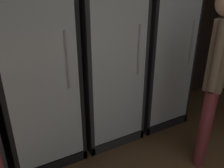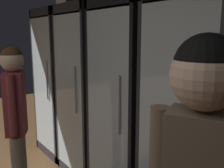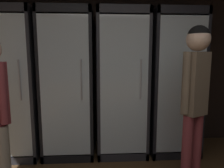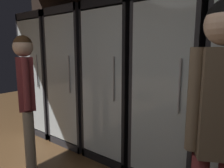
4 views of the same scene
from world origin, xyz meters
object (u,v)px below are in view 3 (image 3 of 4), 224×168
Objects in this scene: cooler_left at (16,86)px; shopper_near at (195,89)px; cooler_right at (121,85)px; cooler_center at (69,85)px; cooler_far_right at (171,84)px.

shopper_near is at bearing -24.83° from cooler_left.
cooler_right reaches higher than shopper_near.
cooler_right is at bearing 122.83° from shopper_near.
cooler_center is 1.69m from shopper_near.
cooler_right is at bearing -0.06° from cooler_center.
cooler_left is 2.33m from shopper_near.
cooler_center is 1.19× the size of shopper_near.
shopper_near is (0.63, -0.98, 0.10)m from cooler_right.
cooler_left is at bearing 179.92° from cooler_center.
shopper_near is (2.11, -0.98, 0.10)m from cooler_left.
shopper_near is (1.37, -0.98, 0.10)m from cooler_center.
cooler_center is at bearing 144.54° from shopper_near.
cooler_far_right is at bearing 0.04° from cooler_right.
cooler_left and cooler_center have the same top height.
cooler_left and cooler_right have the same top height.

